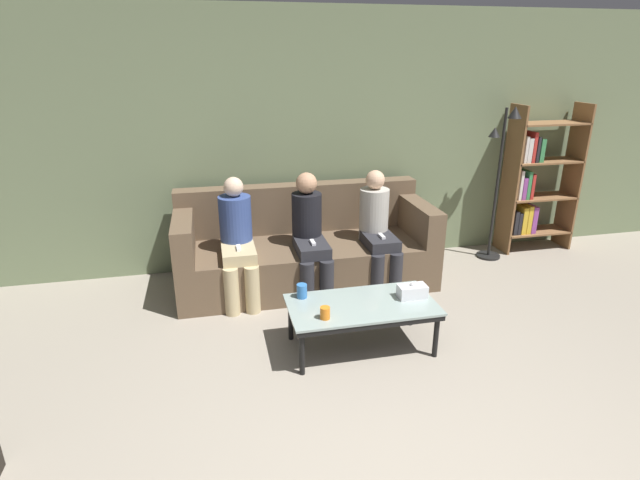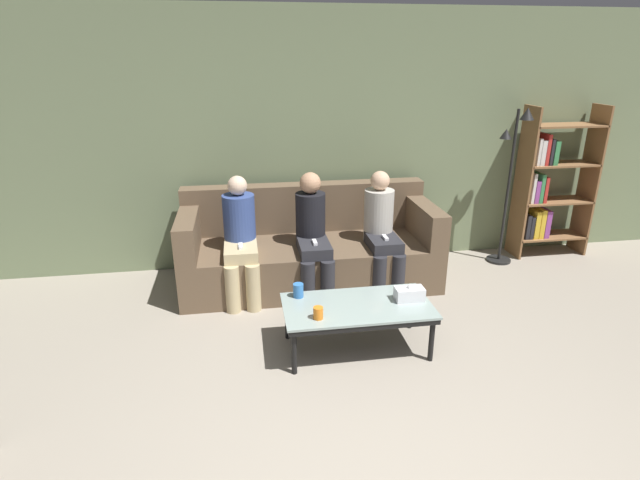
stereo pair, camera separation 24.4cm
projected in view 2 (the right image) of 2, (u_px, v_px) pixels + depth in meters
name	position (u px, v px, depth m)	size (l,w,h in m)	color
wall_back	(301.00, 143.00, 5.10)	(12.00, 0.06, 2.60)	#707F5B
couch	(309.00, 250.00, 4.94)	(2.45, 0.95, 0.92)	brown
coffee_table	(357.00, 309.00, 3.77)	(1.12, 0.58, 0.38)	#8C9E99
cup_near_left	(298.00, 290.00, 3.86)	(0.08, 0.08, 0.11)	#3372BF
cup_near_right	(318.00, 313.00, 3.54)	(0.07, 0.07, 0.09)	orange
tissue_box	(409.00, 294.00, 3.81)	(0.22, 0.12, 0.13)	white
bookshelf	(547.00, 187.00, 5.47)	(0.82, 0.32, 1.65)	brown
standing_lamp	(512.00, 171.00, 5.18)	(0.31, 0.26, 1.65)	black
seated_person_left_end	(240.00, 236.00, 4.54)	(0.31, 0.63, 1.13)	tan
seated_person_mid_left	(312.00, 233.00, 4.63)	(0.31, 0.65, 1.14)	#28282D
seated_person_mid_right	(381.00, 229.00, 4.74)	(0.31, 0.62, 1.12)	#28282D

